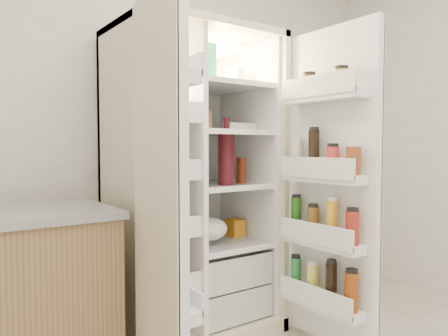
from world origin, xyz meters
TOP-DOWN VIEW (x-y plane):
  - wall_back at (0.00, 2.00)m, footprint 4.00×0.02m
  - refrigerator at (0.13, 1.65)m, footprint 0.92×0.70m
  - freezer_door at (-0.39, 1.05)m, footprint 0.15×0.40m
  - fridge_door at (0.59, 0.96)m, footprint 0.17×0.58m

SIDE VIEW (x-z plane):
  - refrigerator at x=0.13m, z-range -0.15..1.65m
  - fridge_door at x=0.59m, z-range 0.01..1.73m
  - freezer_door at x=-0.39m, z-range 0.03..1.75m
  - wall_back at x=0.00m, z-range 0.00..2.70m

